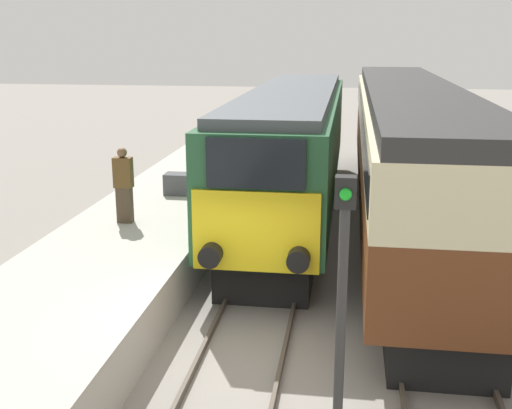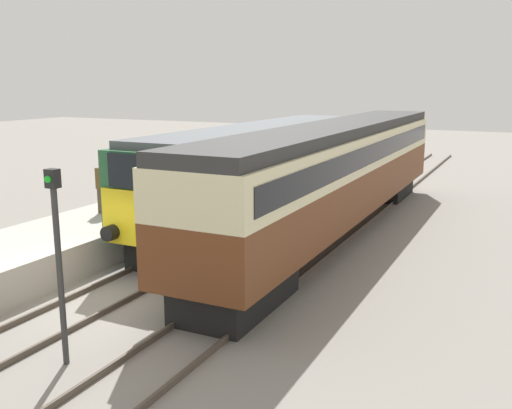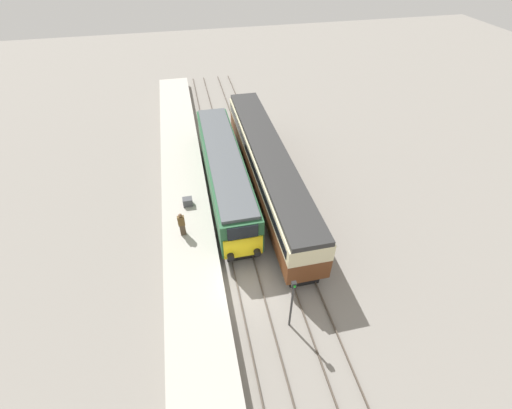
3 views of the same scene
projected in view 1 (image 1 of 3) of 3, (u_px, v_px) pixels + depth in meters
name	position (u px, v px, depth m)	size (l,w,h in m)	color
ground_plane	(240.00, 363.00, 11.02)	(120.00, 120.00, 0.00)	gray
platform_left	(176.00, 207.00, 19.00)	(3.50, 50.00, 1.03)	#B7B2A8
rails_near_track	(274.00, 261.00, 15.78)	(1.51, 60.00, 0.14)	#4C4238
rails_far_track	(416.00, 268.00, 15.30)	(1.50, 60.00, 0.14)	#4C4238
locomotive	(293.00, 145.00, 19.64)	(2.70, 15.94, 3.91)	black
passenger_carriage	(407.00, 140.00, 18.75)	(2.75, 20.27, 4.10)	black
person_on_platform	(124.00, 185.00, 15.44)	(0.44, 0.26, 1.84)	#473828
signal_post	(341.00, 311.00, 7.48)	(0.24, 0.28, 3.96)	#333333
luggage_crate	(177.00, 184.00, 18.37)	(0.70, 0.56, 0.60)	#4C4C51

